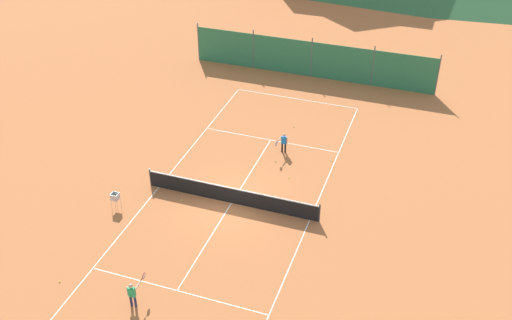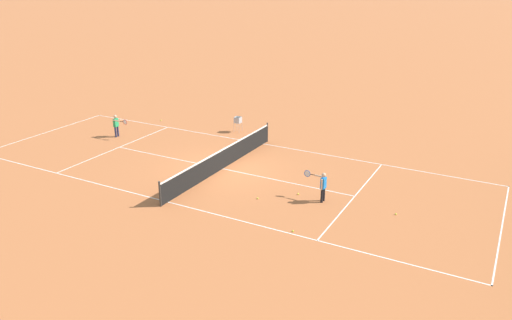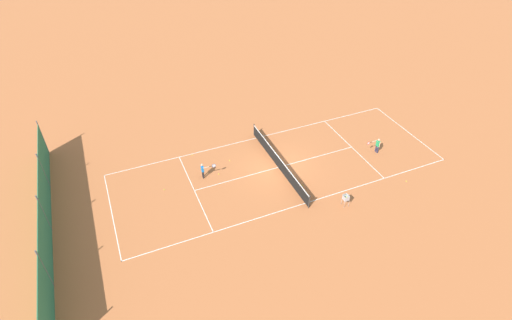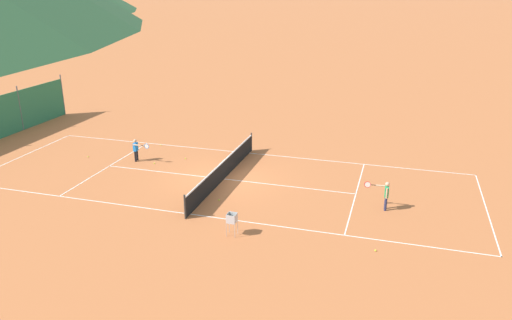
# 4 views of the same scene
# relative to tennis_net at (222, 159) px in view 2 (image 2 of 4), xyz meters

# --- Properties ---
(ground_plane) EXTENTS (600.00, 600.00, 0.00)m
(ground_plane) POSITION_rel_tennis_net_xyz_m (0.00, 0.00, -0.50)
(ground_plane) COLOR #BC6638
(court_line_markings) EXTENTS (8.25, 23.85, 0.01)m
(court_line_markings) POSITION_rel_tennis_net_xyz_m (0.00, 0.00, -0.50)
(court_line_markings) COLOR white
(court_line_markings) RESTS_ON ground
(tennis_net) EXTENTS (9.18, 0.08, 1.06)m
(tennis_net) POSITION_rel_tennis_net_xyz_m (0.00, 0.00, 0.00)
(tennis_net) COLOR #2D2D2D
(tennis_net) RESTS_ON ground
(player_far_service) EXTENTS (0.43, 1.05, 1.26)m
(player_far_service) POSITION_rel_tennis_net_xyz_m (-1.30, -7.71, 0.23)
(player_far_service) COLOR #23284C
(player_far_service) RESTS_ON ground
(player_near_baseline) EXTENTS (0.44, 1.02, 1.23)m
(player_near_baseline) POSITION_rel_tennis_net_xyz_m (1.09, 5.37, 0.22)
(player_near_baseline) COLOR black
(player_near_baseline) RESTS_ON ground
(tennis_ball_near_corner) EXTENTS (0.07, 0.07, 0.07)m
(tennis_ball_near_corner) POSITION_rel_tennis_net_xyz_m (0.87, 8.29, -0.47)
(tennis_ball_near_corner) COLOR #CCE033
(tennis_ball_near_corner) RESTS_ON ground
(tennis_ball_by_net_right) EXTENTS (0.07, 0.07, 0.07)m
(tennis_ball_by_net_right) POSITION_rel_tennis_net_xyz_m (-2.48, -0.67, -0.47)
(tennis_ball_by_net_right) COLOR #CCE033
(tennis_ball_by_net_right) RESTS_ON ground
(tennis_ball_alley_right) EXTENTS (0.07, 0.07, 0.07)m
(tennis_ball_alley_right) POSITION_rel_tennis_net_xyz_m (3.94, 5.41, -0.47)
(tennis_ball_alley_right) COLOR #CCE033
(tennis_ball_alley_right) RESTS_ON ground
(tennis_ball_far_corner) EXTENTS (0.07, 0.07, 0.07)m
(tennis_ball_far_corner) POSITION_rel_tennis_net_xyz_m (-4.99, -7.62, -0.47)
(tennis_ball_far_corner) COLOR #CCE033
(tennis_ball_far_corner) RESTS_ON ground
(tennis_ball_alley_left) EXTENTS (0.07, 0.07, 0.07)m
(tennis_ball_alley_left) POSITION_rel_tennis_net_xyz_m (2.15, 3.02, -0.47)
(tennis_ball_alley_left) COLOR #CCE033
(tennis_ball_alley_left) RESTS_ON ground
(tennis_ball_by_net_left) EXTENTS (0.07, 0.07, 0.07)m
(tennis_ball_by_net_left) POSITION_rel_tennis_net_xyz_m (0.97, 4.30, -0.47)
(tennis_ball_by_net_left) COLOR #CCE033
(tennis_ball_by_net_left) RESTS_ON ground
(ball_hopper) EXTENTS (0.36, 0.36, 0.89)m
(ball_hopper) POSITION_rel_tennis_net_xyz_m (-5.29, -2.28, 0.16)
(ball_hopper) COLOR #B7B7BC
(ball_hopper) RESTS_ON ground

